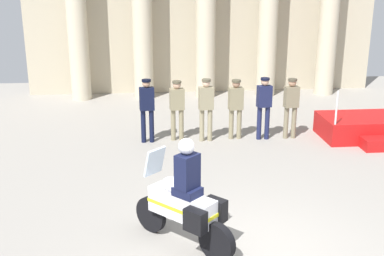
{
  "coord_description": "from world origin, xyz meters",
  "views": [
    {
      "loc": [
        -1.6,
        -6.72,
        4.31
      ],
      "look_at": [
        -0.67,
        3.2,
        1.2
      ],
      "focal_mm": 45.73,
      "sensor_mm": 36.0,
      "label": 1
    }
  ],
  "objects_px": {
    "officer_in_row_0": "(147,106)",
    "officer_in_row_4": "(264,103)",
    "reviewing_stand": "(380,128)",
    "officer_in_row_3": "(236,104)",
    "motorcycle_with_rider": "(185,203)",
    "officer_in_row_1": "(177,106)",
    "officer_in_row_5": "(291,103)",
    "officer_in_row_2": "(206,105)"
  },
  "relations": [
    {
      "from": "officer_in_row_0",
      "to": "officer_in_row_4",
      "type": "xyz_separation_m",
      "value": [
        3.15,
        -0.03,
        -0.0
      ]
    },
    {
      "from": "reviewing_stand",
      "to": "officer_in_row_3",
      "type": "bearing_deg",
      "value": 175.63
    },
    {
      "from": "officer_in_row_3",
      "to": "motorcycle_with_rider",
      "type": "xyz_separation_m",
      "value": [
        -1.81,
        -5.48,
        -0.18
      ]
    },
    {
      "from": "officer_in_row_1",
      "to": "officer_in_row_4",
      "type": "xyz_separation_m",
      "value": [
        2.34,
        -0.14,
        0.04
      ]
    },
    {
      "from": "officer_in_row_1",
      "to": "officer_in_row_3",
      "type": "xyz_separation_m",
      "value": [
        1.59,
        -0.03,
        0.0
      ]
    },
    {
      "from": "officer_in_row_4",
      "to": "officer_in_row_5",
      "type": "xyz_separation_m",
      "value": [
        0.76,
        0.02,
        -0.03
      ]
    },
    {
      "from": "officer_in_row_0",
      "to": "officer_in_row_5",
      "type": "relative_size",
      "value": 1.03
    },
    {
      "from": "officer_in_row_4",
      "to": "motorcycle_with_rider",
      "type": "height_order",
      "value": "motorcycle_with_rider"
    },
    {
      "from": "officer_in_row_0",
      "to": "officer_in_row_2",
      "type": "relative_size",
      "value": 1.01
    },
    {
      "from": "officer_in_row_2",
      "to": "motorcycle_with_rider",
      "type": "distance_m",
      "value": 5.47
    },
    {
      "from": "officer_in_row_0",
      "to": "officer_in_row_1",
      "type": "relative_size",
      "value": 1.05
    },
    {
      "from": "officer_in_row_0",
      "to": "motorcycle_with_rider",
      "type": "relative_size",
      "value": 0.91
    },
    {
      "from": "officer_in_row_1",
      "to": "motorcycle_with_rider",
      "type": "distance_m",
      "value": 5.52
    },
    {
      "from": "officer_in_row_0",
      "to": "motorcycle_with_rider",
      "type": "height_order",
      "value": "motorcycle_with_rider"
    },
    {
      "from": "officer_in_row_5",
      "to": "motorcycle_with_rider",
      "type": "height_order",
      "value": "motorcycle_with_rider"
    },
    {
      "from": "reviewing_stand",
      "to": "officer_in_row_1",
      "type": "distance_m",
      "value": 5.66
    },
    {
      "from": "reviewing_stand",
      "to": "officer_in_row_4",
      "type": "height_order",
      "value": "officer_in_row_4"
    },
    {
      "from": "officer_in_row_0",
      "to": "officer_in_row_4",
      "type": "height_order",
      "value": "officer_in_row_0"
    },
    {
      "from": "officer_in_row_3",
      "to": "officer_in_row_1",
      "type": "bearing_deg",
      "value": -8.0
    },
    {
      "from": "officer_in_row_1",
      "to": "officer_in_row_4",
      "type": "distance_m",
      "value": 2.35
    },
    {
      "from": "officer_in_row_2",
      "to": "reviewing_stand",
      "type": "bearing_deg",
      "value": 170.76
    },
    {
      "from": "officer_in_row_3",
      "to": "motorcycle_with_rider",
      "type": "height_order",
      "value": "motorcycle_with_rider"
    },
    {
      "from": "reviewing_stand",
      "to": "officer_in_row_5",
      "type": "height_order",
      "value": "officer_in_row_5"
    },
    {
      "from": "officer_in_row_1",
      "to": "motorcycle_with_rider",
      "type": "relative_size",
      "value": 0.87
    },
    {
      "from": "reviewing_stand",
      "to": "officer_in_row_2",
      "type": "distance_m",
      "value": 4.9
    },
    {
      "from": "reviewing_stand",
      "to": "motorcycle_with_rider",
      "type": "xyz_separation_m",
      "value": [
        -5.83,
        -5.18,
        0.5
      ]
    },
    {
      "from": "officer_in_row_1",
      "to": "officer_in_row_5",
      "type": "relative_size",
      "value": 0.99
    },
    {
      "from": "officer_in_row_1",
      "to": "officer_in_row_2",
      "type": "relative_size",
      "value": 0.96
    },
    {
      "from": "officer_in_row_0",
      "to": "officer_in_row_2",
      "type": "xyz_separation_m",
      "value": [
        1.57,
        -0.04,
        -0.01
      ]
    },
    {
      "from": "officer_in_row_3",
      "to": "officer_in_row_4",
      "type": "distance_m",
      "value": 0.76
    },
    {
      "from": "reviewing_stand",
      "to": "officer_in_row_5",
      "type": "xyz_separation_m",
      "value": [
        -2.51,
        0.22,
        0.7
      ]
    },
    {
      "from": "officer_in_row_0",
      "to": "officer_in_row_3",
      "type": "xyz_separation_m",
      "value": [
        2.4,
        0.07,
        -0.05
      ]
    },
    {
      "from": "officer_in_row_4",
      "to": "officer_in_row_2",
      "type": "bearing_deg",
      "value": -6.86
    },
    {
      "from": "officer_in_row_1",
      "to": "motorcycle_with_rider",
      "type": "bearing_deg",
      "value": 80.77
    },
    {
      "from": "officer_in_row_0",
      "to": "motorcycle_with_rider",
      "type": "xyz_separation_m",
      "value": [
        0.58,
        -5.41,
        -0.23
      ]
    },
    {
      "from": "officer_in_row_0",
      "to": "officer_in_row_1",
      "type": "bearing_deg",
      "value": -179.5
    },
    {
      "from": "officer_in_row_1",
      "to": "officer_in_row_2",
      "type": "xyz_separation_m",
      "value": [
        0.77,
        -0.14,
        0.04
      ]
    },
    {
      "from": "officer_in_row_4",
      "to": "reviewing_stand",
      "type": "bearing_deg",
      "value": 169.61
    },
    {
      "from": "reviewing_stand",
      "to": "officer_in_row_0",
      "type": "relative_size",
      "value": 1.88
    },
    {
      "from": "reviewing_stand",
      "to": "officer_in_row_3",
      "type": "distance_m",
      "value": 4.09
    },
    {
      "from": "reviewing_stand",
      "to": "officer_in_row_5",
      "type": "distance_m",
      "value": 2.61
    },
    {
      "from": "officer_in_row_3",
      "to": "officer_in_row_4",
      "type": "xyz_separation_m",
      "value": [
        0.75,
        -0.11,
        0.04
      ]
    }
  ]
}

